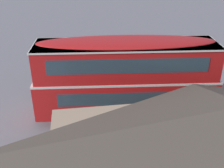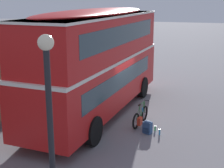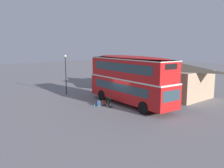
{
  "view_description": "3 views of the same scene",
  "coord_description": "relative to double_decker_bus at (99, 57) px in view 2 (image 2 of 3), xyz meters",
  "views": [
    {
      "loc": [
        2.77,
        14.32,
        9.25
      ],
      "look_at": [
        0.65,
        -0.31,
        1.64
      ],
      "focal_mm": 43.46,
      "sensor_mm": 36.0,
      "label": 1
    },
    {
      "loc": [
        -13.43,
        -3.92,
        5.23
      ],
      "look_at": [
        0.37,
        0.14,
        1.35
      ],
      "focal_mm": 51.33,
      "sensor_mm": 36.0,
      "label": 2
    },
    {
      "loc": [
        16.13,
        -15.77,
        5.79
      ],
      "look_at": [
        -0.05,
        -1.64,
        2.3
      ],
      "focal_mm": 38.67,
      "sensor_mm": 36.0,
      "label": 3
    }
  ],
  "objects": [
    {
      "name": "ground_plane",
      "position": [
        -0.01,
        -0.66,
        -2.64
      ],
      "size": [
        120.0,
        120.0,
        0.0
      ],
      "primitive_type": "plane",
      "color": "slate"
    },
    {
      "name": "double_decker_bus",
      "position": [
        0.0,
        0.0,
        0.0
      ],
      "size": [
        10.43,
        3.47,
        4.79
      ],
      "color": "black",
      "rests_on": "ground"
    },
    {
      "name": "touring_bicycle",
      "position": [
        -0.94,
        -2.15,
        -2.27
      ],
      "size": [
        1.71,
        0.48,
        0.98
      ],
      "color": "black",
      "rests_on": "ground"
    },
    {
      "name": "backpack_on_ground",
      "position": [
        -1.67,
        -2.6,
        -2.37
      ],
      "size": [
        0.37,
        0.4,
        0.53
      ],
      "color": "#2D4C7A",
      "rests_on": "ground"
    },
    {
      "name": "water_bottle_blue_sports",
      "position": [
        -1.71,
        -3.09,
        -2.52
      ],
      "size": [
        0.07,
        0.07,
        0.26
      ],
      "color": "#338CBF",
      "rests_on": "ground"
    },
    {
      "name": "water_bottle_green_metal",
      "position": [
        -1.35,
        -2.85,
        -2.54
      ],
      "size": [
        0.07,
        0.07,
        0.23
      ],
      "color": "green",
      "rests_on": "ground"
    },
    {
      "name": "street_lamp",
      "position": [
        -8.64,
        -2.02,
        0.23
      ],
      "size": [
        0.28,
        0.28,
        4.65
      ],
      "color": "black",
      "rests_on": "ground"
    }
  ]
}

